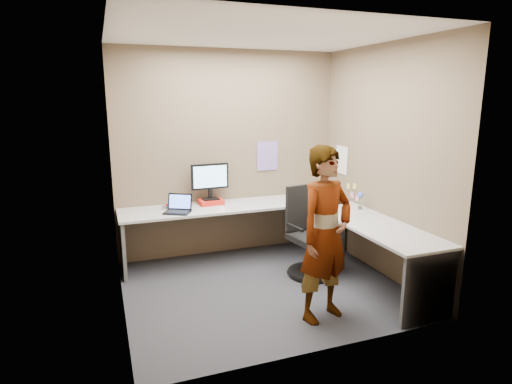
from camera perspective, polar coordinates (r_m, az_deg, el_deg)
name	(u,v)px	position (r m, az deg, el deg)	size (l,w,h in m)	color
ground	(264,288)	(4.92, 1.02, -12.63)	(3.00, 3.00, 0.00)	#242529
wall_back	(229,154)	(5.73, -3.63, 5.08)	(3.00, 3.00, 0.00)	brown
wall_right	(383,162)	(5.24, 16.60, 3.87)	(2.70, 2.70, 0.00)	brown
wall_left	(115,178)	(4.22, -18.30, 1.76)	(2.70, 2.70, 0.00)	brown
ceiling	(265,34)	(4.49, 1.16, 20.31)	(3.00, 3.00, 0.00)	white
desk	(286,224)	(5.20, 4.01, -4.30)	(2.98, 2.58, 0.73)	#BABABA
paper_ream	(211,202)	(5.59, -6.04, -1.32)	(0.31, 0.23, 0.06)	red
monitor	(210,178)	(5.54, -6.15, 1.80)	(0.49, 0.15, 0.47)	black
laptop	(179,208)	(5.26, -10.29, -2.06)	(0.39, 0.37, 0.22)	black
trackball_mouse	(167,207)	(5.44, -11.74, -1.95)	(0.12, 0.08, 0.07)	#B7B7BC
origami	(222,208)	(5.25, -4.57, -2.19)	(0.10, 0.10, 0.06)	white
stapler	(336,202)	(5.64, 10.58, -1.35)	(0.15, 0.04, 0.06)	black
flower	(360,198)	(5.44, 13.74, -0.77)	(0.07, 0.07, 0.22)	brown
calendar_purple	(268,156)	(5.91, 1.55, 4.83)	(0.30, 0.01, 0.40)	#846BB7
calendar_white	(342,160)	(5.99, 11.35, 4.21)	(0.01, 0.28, 0.38)	white
sticky_note_a	(355,186)	(5.75, 13.03, 0.75)	(0.01, 0.07, 0.07)	#F2E059
sticky_note_b	(352,195)	(5.81, 12.70, -0.41)	(0.01, 0.07, 0.07)	pink
sticky_note_c	(357,199)	(5.72, 13.34, -0.86)	(0.01, 0.07, 0.07)	pink
sticky_note_d	(348,186)	(5.87, 12.22, 0.75)	(0.01, 0.07, 0.07)	#F2E059
office_chair	(309,240)	(5.17, 7.02, -6.31)	(0.58, 0.56, 1.05)	black
person	(325,235)	(4.07, 9.24, -5.63)	(0.61, 0.40, 1.67)	#999399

